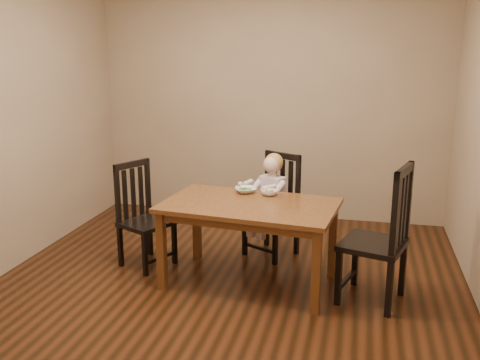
% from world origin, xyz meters
% --- Properties ---
extents(room, '(4.01, 4.01, 2.71)m').
position_xyz_m(room, '(0.00, 0.00, 1.35)').
color(room, '#421F0E').
rests_on(room, ground).
extents(dining_table, '(1.51, 1.00, 0.71)m').
position_xyz_m(dining_table, '(0.17, 0.08, 0.63)').
color(dining_table, '#451E10').
rests_on(dining_table, room).
extents(chair_child, '(0.56, 0.56, 0.98)m').
position_xyz_m(chair_child, '(0.26, 0.79, 0.47)').
color(chair_child, black).
rests_on(chair_child, room).
extents(chair_left, '(0.54, 0.55, 0.96)m').
position_xyz_m(chair_left, '(-0.87, 0.26, 0.46)').
color(chair_left, black).
rests_on(chair_left, room).
extents(chair_right, '(0.58, 0.59, 1.12)m').
position_xyz_m(chair_right, '(1.23, -0.04, 0.54)').
color(chair_right, black).
rests_on(chair_right, room).
extents(toddler, '(0.45, 0.48, 0.53)m').
position_xyz_m(toddler, '(0.24, 0.75, 0.61)').
color(toddler, silver).
rests_on(toddler, chair_child).
extents(bowl_peas, '(0.24, 0.24, 0.05)m').
position_xyz_m(bowl_peas, '(0.07, 0.39, 0.73)').
color(bowl_peas, silver).
rests_on(bowl_peas, dining_table).
extents(bowl_veg, '(0.19, 0.19, 0.05)m').
position_xyz_m(bowl_veg, '(0.29, 0.35, 0.74)').
color(bowl_veg, silver).
rests_on(bowl_veg, dining_table).
extents(fork, '(0.11, 0.10, 0.05)m').
position_xyz_m(fork, '(0.02, 0.37, 0.76)').
color(fork, silver).
rests_on(fork, bowl_peas).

